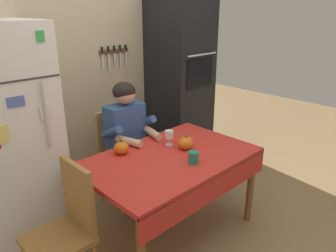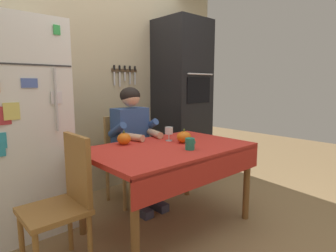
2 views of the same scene
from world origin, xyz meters
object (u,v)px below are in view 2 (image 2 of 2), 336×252
chair_behind_person (125,154)px  seated_person (134,137)px  wall_oven (182,101)px  coffee_mug (190,144)px  refrigerator (21,128)px  pumpkin_large (184,137)px  wine_glass (169,131)px  dining_table (170,156)px  chair_left_side (65,197)px  pumpkin_medium (124,139)px

chair_behind_person → seated_person: 0.29m
wall_oven → coffee_mug: (-1.01, -1.11, -0.26)m
refrigerator → pumpkin_large: (1.15, -0.85, -0.11)m
chair_behind_person → wine_glass: 0.69m
refrigerator → coffee_mug: 1.47m
dining_table → chair_left_side: bearing=174.3°
chair_left_side → chair_behind_person: bearing=36.8°
wall_oven → chair_behind_person: 1.15m
wall_oven → chair_left_side: bearing=-156.9°
chair_behind_person → coffee_mug: 1.02m
chair_behind_person → coffee_mug: size_ratio=8.72×
seated_person → pumpkin_large: bearing=-74.6°
chair_left_side → refrigerator: bearing=93.6°
wall_oven → chair_left_side: size_ratio=2.26×
chair_behind_person → pumpkin_large: bearing=-78.3°
dining_table → chair_behind_person: bearing=87.0°
dining_table → wine_glass: size_ratio=10.48×
chair_left_side → wall_oven: bearing=23.1°
coffee_mug → pumpkin_large: pumpkin_large is taller
seated_person → wine_glass: 0.44m
pumpkin_large → wine_glass: bearing=104.9°
chair_behind_person → pumpkin_large: size_ratio=6.88×
chair_left_side → pumpkin_large: chair_left_side is taller
dining_table → pumpkin_large: pumpkin_large is taller
refrigerator → wine_glass: refrigerator is taller
pumpkin_large → pumpkin_medium: (-0.45, 0.30, -0.00)m
wine_glass → pumpkin_medium: 0.44m
seated_person → refrigerator: bearing=164.3°
wall_oven → pumpkin_large: bearing=-133.7°
wall_oven → dining_table: wall_oven is taller
wall_oven → seated_person: 1.10m
coffee_mug → dining_table: bearing=103.1°
wall_oven → coffee_mug: bearing=-132.1°
chair_behind_person → pumpkin_medium: bearing=-122.8°
wall_oven → pumpkin_medium: wall_oven is taller
refrigerator → chair_left_side: bearing=-86.4°
dining_table → chair_left_side: chair_left_side is taller
pumpkin_medium → chair_left_side: bearing=-159.1°
wall_oven → coffee_mug: size_ratio=19.69×
seated_person → chair_behind_person: bearing=90.0°
pumpkin_large → dining_table: bearing=-170.7°
seated_person → wine_glass: seated_person is taller
coffee_mug → pumpkin_medium: pumpkin_medium is taller
refrigerator → coffee_mug: refrigerator is taller
refrigerator → coffee_mug: (0.99, -1.07, -0.11)m
pumpkin_large → seated_person: bearing=105.4°
chair_behind_person → chair_left_side: (-0.94, -0.70, 0.00)m
refrigerator → dining_table: refrigerator is taller
refrigerator → seated_person: 1.04m
refrigerator → pumpkin_medium: 0.89m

